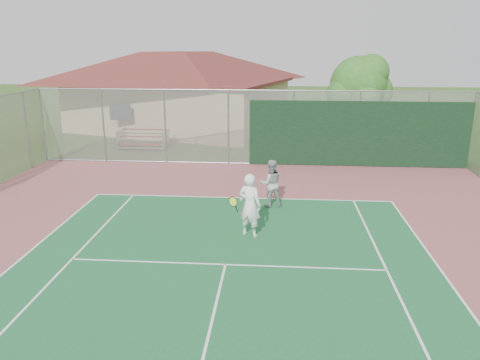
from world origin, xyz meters
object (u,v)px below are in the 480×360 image
(tree, at_px, (360,87))
(player_grey_back, at_px, (271,184))
(clubhouse, at_px, (178,83))
(bleachers, at_px, (144,139))
(player_white_front, at_px, (250,206))

(tree, xyz_separation_m, player_grey_back, (-4.57, -10.20, -2.47))
(tree, relative_size, player_grey_back, 3.00)
(clubhouse, bearing_deg, player_grey_back, -50.21)
(bleachers, xyz_separation_m, player_white_front, (6.52, -11.80, 0.44))
(bleachers, distance_m, player_white_front, 13.49)
(player_grey_back, bearing_deg, player_white_front, 64.38)
(clubhouse, height_order, player_grey_back, clubhouse)
(clubhouse, height_order, player_white_front, clubhouse)
(bleachers, bearing_deg, clubhouse, 83.65)
(tree, distance_m, player_grey_back, 11.45)
(player_white_front, bearing_deg, clubhouse, -48.94)
(bleachers, relative_size, player_grey_back, 1.59)
(tree, distance_m, player_white_front, 14.08)
(bleachers, distance_m, player_grey_back, 11.56)
(bleachers, height_order, player_white_front, player_white_front)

